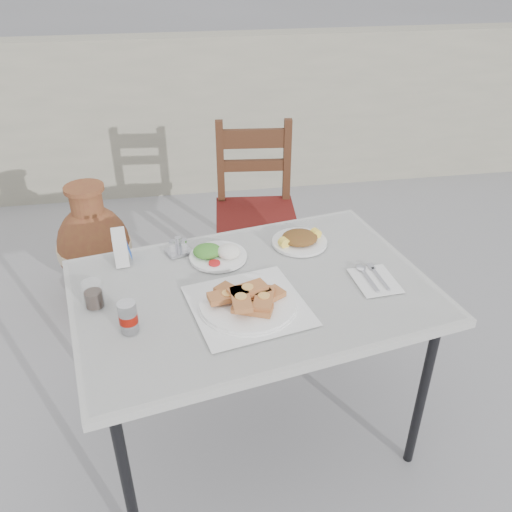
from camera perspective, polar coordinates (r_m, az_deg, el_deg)
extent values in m
plane|color=slate|center=(2.55, -4.03, -16.72)|extent=(80.00, 80.00, 0.00)
cylinder|color=black|center=(1.93, -13.35, -22.49)|extent=(0.04, 0.04, 0.73)
cylinder|color=black|center=(2.22, 17.05, -13.92)|extent=(0.04, 0.04, 0.73)
cylinder|color=black|center=(2.41, -15.93, -9.30)|extent=(0.04, 0.04, 0.73)
cylinder|color=black|center=(2.65, 8.47, -4.03)|extent=(0.04, 0.04, 0.73)
cube|color=white|center=(1.97, -0.32, -3.78)|extent=(1.42, 1.09, 0.03)
cube|color=white|center=(1.96, -0.32, -3.35)|extent=(1.37, 1.04, 0.01)
cube|color=silver|center=(1.87, -0.84, -5.21)|extent=(0.45, 0.45, 0.00)
cylinder|color=white|center=(1.86, -0.84, -4.96)|extent=(0.33, 0.33, 0.02)
cylinder|color=white|center=(1.87, -0.84, -5.08)|extent=(0.35, 0.35, 0.01)
cylinder|color=white|center=(2.13, -4.00, -0.04)|extent=(0.23, 0.23, 0.01)
ellipsoid|color=white|center=(2.11, -2.88, 0.48)|extent=(0.09, 0.09, 0.05)
ellipsoid|color=#326C1F|center=(2.12, -5.15, 0.53)|extent=(0.11, 0.10, 0.05)
cylinder|color=red|center=(2.07, -4.40, -0.74)|extent=(0.05, 0.05, 0.01)
cylinder|color=white|center=(2.23, 4.60, 1.49)|extent=(0.23, 0.23, 0.01)
ellipsoid|color=#1F5F17|center=(2.22, 4.62, 1.94)|extent=(0.15, 0.14, 0.04)
cylinder|color=yellow|center=(2.17, 2.96, 1.42)|extent=(0.05, 0.04, 0.04)
cylinder|color=yellow|center=(2.25, 6.29, 2.37)|extent=(0.05, 0.04, 0.04)
cylinder|color=white|center=(1.78, -13.31, -6.26)|extent=(0.06, 0.06, 0.11)
cylinder|color=#B0180C|center=(1.78, -13.29, -6.38)|extent=(0.06, 0.06, 0.03)
cylinder|color=silver|center=(1.75, -13.52, -4.93)|extent=(0.05, 0.05, 0.00)
cylinder|color=white|center=(1.92, -16.77, -3.88)|extent=(0.07, 0.07, 0.10)
cylinder|color=black|center=(1.93, -16.68, -4.34)|extent=(0.06, 0.06, 0.06)
cube|color=silver|center=(2.14, -14.12, 0.89)|extent=(0.06, 0.11, 0.12)
cube|color=#1743B1|center=(2.14, -13.26, 0.77)|extent=(0.02, 0.05, 0.07)
cube|color=silver|center=(2.18, -8.12, 0.51)|extent=(0.12, 0.10, 0.01)
cylinder|color=white|center=(2.15, -8.79, 0.96)|extent=(0.02, 0.02, 0.06)
cylinder|color=white|center=(2.15, -7.54, 1.07)|extent=(0.02, 0.02, 0.06)
cylinder|color=silver|center=(2.18, -8.20, 1.41)|extent=(0.03, 0.03, 0.05)
cube|color=silver|center=(2.04, 12.40, -2.53)|extent=(0.16, 0.20, 0.00)
cube|color=silver|center=(2.03, 11.88, -2.48)|extent=(0.02, 0.15, 0.00)
ellipsoid|color=silver|center=(2.09, 10.96, -1.16)|extent=(0.04, 0.05, 0.01)
cube|color=silver|center=(2.04, 12.96, -2.31)|extent=(0.02, 0.15, 0.00)
cube|color=silver|center=(2.11, 12.01, -1.06)|extent=(0.03, 0.04, 0.00)
cube|color=#391E0F|center=(2.99, -3.38, -2.17)|extent=(0.05, 0.05, 0.47)
cube|color=#391E0F|center=(3.01, 3.78, -1.92)|extent=(0.05, 0.05, 0.47)
cube|color=#391E0F|center=(3.31, -3.46, 1.47)|extent=(0.05, 0.05, 0.47)
cube|color=#391E0F|center=(3.32, 3.02, 1.68)|extent=(0.05, 0.05, 0.47)
cube|color=#5E1812|center=(3.02, -0.01, 4.05)|extent=(0.48, 0.48, 0.05)
cube|color=#391E0F|center=(3.09, -3.76, 9.42)|extent=(0.05, 0.05, 0.52)
cube|color=#391E0F|center=(3.11, 3.28, 9.59)|extent=(0.05, 0.05, 0.52)
cube|color=#391E0F|center=(3.03, -0.24, 12.26)|extent=(0.42, 0.07, 0.10)
cube|color=#391E0F|center=(3.09, -0.23, 9.53)|extent=(0.42, 0.07, 0.06)
cylinder|color=brown|center=(3.33, -15.84, -3.58)|extent=(0.31, 0.31, 0.08)
ellipsoid|color=brown|center=(3.17, -16.62, 0.82)|extent=(0.40, 0.40, 0.51)
cylinder|color=beige|center=(3.17, -16.62, 0.82)|extent=(0.41, 0.41, 0.06)
cylinder|color=brown|center=(3.05, -17.42, 5.32)|extent=(0.17, 0.17, 0.15)
cylinder|color=brown|center=(3.01, -17.68, 6.80)|extent=(0.21, 0.21, 0.02)
cube|color=gray|center=(4.38, -7.79, 14.29)|extent=(6.00, 0.25, 1.20)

